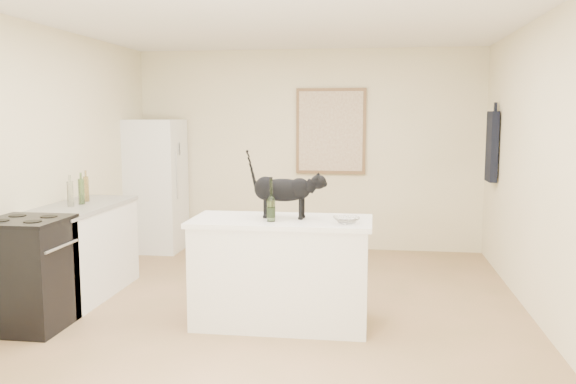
{
  "coord_description": "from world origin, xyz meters",
  "views": [
    {
      "loc": [
        0.85,
        -5.05,
        1.76
      ],
      "look_at": [
        0.15,
        -0.15,
        1.12
      ],
      "focal_mm": 37.38,
      "sensor_mm": 36.0,
      "label": 1
    }
  ],
  "objects_px": {
    "fridge": "(155,185)",
    "wine_bottle": "(271,202)",
    "black_cat": "(283,193)",
    "stove": "(28,275)",
    "glass_bowl": "(346,220)"
  },
  "relations": [
    {
      "from": "black_cat",
      "to": "fridge",
      "type": "bearing_deg",
      "value": 134.59
    },
    {
      "from": "fridge",
      "to": "glass_bowl",
      "type": "xyz_separation_m",
      "value": [
        2.6,
        -2.68,
        0.08
      ]
    },
    {
      "from": "wine_bottle",
      "to": "glass_bowl",
      "type": "height_order",
      "value": "wine_bottle"
    },
    {
      "from": "fridge",
      "to": "wine_bottle",
      "type": "distance_m",
      "value": 3.35
    },
    {
      "from": "fridge",
      "to": "wine_bottle",
      "type": "relative_size",
      "value": 5.36
    },
    {
      "from": "stove",
      "to": "black_cat",
      "type": "distance_m",
      "value": 2.21
    },
    {
      "from": "stove",
      "to": "wine_bottle",
      "type": "bearing_deg",
      "value": 7.66
    },
    {
      "from": "stove",
      "to": "fridge",
      "type": "xyz_separation_m",
      "value": [
        0.0,
        2.95,
        0.4
      ]
    },
    {
      "from": "stove",
      "to": "glass_bowl",
      "type": "xyz_separation_m",
      "value": [
        2.6,
        0.27,
        0.48
      ]
    },
    {
      "from": "stove",
      "to": "fridge",
      "type": "distance_m",
      "value": 2.98
    },
    {
      "from": "wine_bottle",
      "to": "black_cat",
      "type": "bearing_deg",
      "value": 69.26
    },
    {
      "from": "black_cat",
      "to": "wine_bottle",
      "type": "bearing_deg",
      "value": -105.6
    },
    {
      "from": "stove",
      "to": "wine_bottle",
      "type": "height_order",
      "value": "wine_bottle"
    },
    {
      "from": "stove",
      "to": "fridge",
      "type": "relative_size",
      "value": 0.53
    },
    {
      "from": "wine_bottle",
      "to": "glass_bowl",
      "type": "xyz_separation_m",
      "value": [
        0.61,
        -0.0,
        -0.13
      ]
    }
  ]
}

